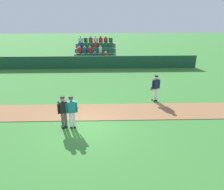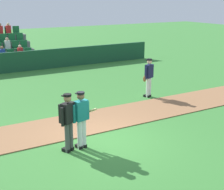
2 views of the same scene
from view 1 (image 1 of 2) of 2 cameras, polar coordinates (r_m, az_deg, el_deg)
ground_plane at (r=12.39m, az=-6.35°, el=-7.61°), size 80.00×80.00×0.00m
infield_dirt_path at (r=13.88m, az=-5.84°, el=-4.14°), size 28.00×2.23×0.03m
dugout_fence at (r=23.05m, az=-4.26°, el=8.01°), size 20.00×0.16×1.22m
stadium_bleachers at (r=25.26m, az=-4.09°, el=9.61°), size 4.45×3.80×2.70m
batter_teal_jersey at (r=11.90m, az=-9.80°, el=-3.86°), size 0.73×0.72×1.76m
umpire_home_plate at (r=11.96m, az=-11.85°, el=-3.71°), size 0.54×0.44×1.76m
runner_navy_jersey at (r=15.23m, az=10.63°, el=1.84°), size 0.66×0.40×1.76m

